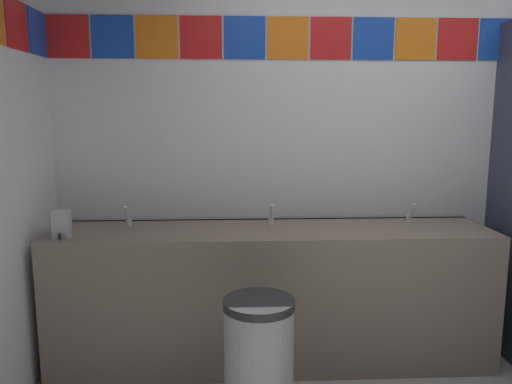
% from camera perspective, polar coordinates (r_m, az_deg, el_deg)
% --- Properties ---
extents(wall_back, '(4.32, 0.09, 2.68)m').
position_cam_1_polar(wall_back, '(3.38, 15.04, 5.71)').
color(wall_back, silver).
rests_on(wall_back, ground_plane).
extents(vanity_counter, '(2.64, 0.56, 0.84)m').
position_cam_1_polar(vanity_counter, '(3.10, 1.85, -11.60)').
color(vanity_counter, gray).
rests_on(vanity_counter, ground_plane).
extents(faucet_left, '(0.04, 0.10, 0.14)m').
position_cam_1_polar(faucet_left, '(3.12, -14.62, -2.98)').
color(faucet_left, silver).
rests_on(faucet_left, vanity_counter).
extents(faucet_center, '(0.04, 0.10, 0.14)m').
position_cam_1_polar(faucet_center, '(3.06, 1.76, -2.90)').
color(faucet_center, silver).
rests_on(faucet_center, vanity_counter).
extents(faucet_right, '(0.04, 0.10, 0.14)m').
position_cam_1_polar(faucet_right, '(3.25, 17.45, -2.61)').
color(faucet_right, silver).
rests_on(faucet_right, vanity_counter).
extents(soap_dispenser, '(0.09, 0.09, 0.16)m').
position_cam_1_polar(soap_dispenser, '(2.96, -21.60, -3.48)').
color(soap_dispenser, '#B7BABF').
rests_on(soap_dispenser, vanity_counter).
extents(trash_bin, '(0.34, 0.34, 0.68)m').
position_cam_1_polar(trash_bin, '(2.48, 0.34, -19.65)').
color(trash_bin, '#999EA3').
rests_on(trash_bin, ground_plane).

